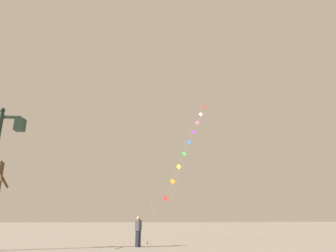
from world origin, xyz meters
TOP-DOWN VIEW (x-y plane):
  - ground_plane at (0.00, 20.00)m, footprint 160.00×160.00m
  - kite_train at (5.47, 24.62)m, footprint 6.98×11.99m
  - kite_flyer at (1.19, 16.65)m, footprint 0.43×0.61m

SIDE VIEW (x-z plane):
  - ground_plane at x=0.00m, z-range 0.00..0.00m
  - kite_flyer at x=1.19m, z-range 0.05..1.76m
  - kite_train at x=5.47m, z-range 0.60..14.91m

